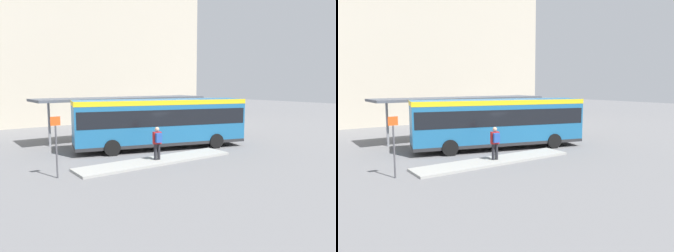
% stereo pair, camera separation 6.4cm
% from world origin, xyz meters
% --- Properties ---
extents(ground_plane, '(120.00, 120.00, 0.00)m').
position_xyz_m(ground_plane, '(0.00, 0.00, 0.00)').
color(ground_plane, slate).
extents(curb_island, '(9.18, 1.80, 0.12)m').
position_xyz_m(curb_island, '(-2.28, -2.98, 0.06)').
color(curb_island, '#9E9E99').
rests_on(curb_island, ground_plane).
extents(city_bus, '(11.43, 5.33, 3.24)m').
position_xyz_m(city_bus, '(0.01, -0.00, 1.89)').
color(city_bus, '#1E6093').
rests_on(city_bus, ground_plane).
extents(pedestrian_waiting, '(0.48, 0.52, 1.81)m').
position_xyz_m(pedestrian_waiting, '(-2.31, -3.04, 1.16)').
color(pedestrian_waiting, '#232328').
rests_on(pedestrian_waiting, curb_island).
extents(bicycle_blue, '(0.48, 1.74, 0.75)m').
position_xyz_m(bicycle_blue, '(7.87, 2.02, 0.38)').
color(bicycle_blue, black).
rests_on(bicycle_blue, ground_plane).
extents(bicycle_green, '(0.48, 1.55, 0.67)m').
position_xyz_m(bicycle_green, '(7.66, 2.83, 0.34)').
color(bicycle_green, black).
rests_on(bicycle_green, ground_plane).
extents(bicycle_black, '(0.48, 1.68, 0.73)m').
position_xyz_m(bicycle_black, '(7.81, 3.63, 0.36)').
color(bicycle_black, black).
rests_on(bicycle_black, ground_plane).
extents(bicycle_orange, '(0.48, 1.55, 0.68)m').
position_xyz_m(bicycle_orange, '(7.95, 4.44, 0.34)').
color(bicycle_orange, black).
rests_on(bicycle_orange, ground_plane).
extents(station_shelter, '(13.57, 3.20, 3.22)m').
position_xyz_m(station_shelter, '(0.01, 5.06, 3.08)').
color(station_shelter, '#4C515B').
rests_on(station_shelter, ground_plane).
extents(potted_planter_near_shelter, '(0.83, 0.83, 1.20)m').
position_xyz_m(potted_planter_near_shelter, '(-0.01, 2.31, 0.62)').
color(potted_planter_near_shelter, slate).
rests_on(potted_planter_near_shelter, ground_plane).
extents(platform_sign, '(0.44, 0.08, 2.80)m').
position_xyz_m(platform_sign, '(-7.71, -2.98, 1.56)').
color(platform_sign, '#4C4C51').
rests_on(platform_sign, ground_plane).
extents(station_building, '(29.48, 10.29, 18.97)m').
position_xyz_m(station_building, '(1.85, 21.06, 9.49)').
color(station_building, '#BCB29E').
rests_on(station_building, ground_plane).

